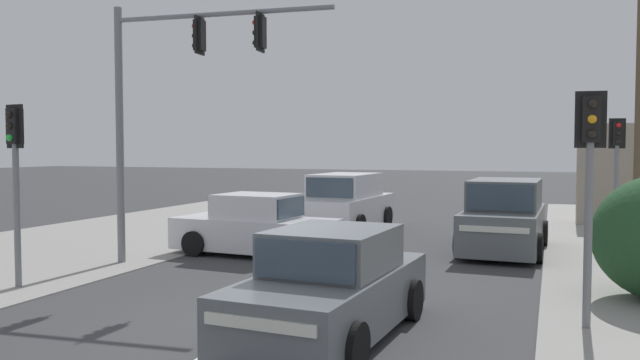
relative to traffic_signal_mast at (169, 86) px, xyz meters
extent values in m
plane|color=#3A3A3D|center=(4.09, -3.86, -4.15)|extent=(140.00, 140.00, 0.00)
cube|color=silver|center=(4.09, -0.86, -4.14)|extent=(0.20, 2.40, 0.01)
cube|color=silver|center=(4.09, 4.14, -4.14)|extent=(0.20, 2.40, 0.01)
cube|color=gray|center=(-4.41, 0.14, -4.13)|extent=(8.00, 40.00, 0.02)
cylinder|color=slate|center=(-1.29, -0.11, -1.15)|extent=(0.18, 0.18, 6.00)
cylinder|color=slate|center=(1.30, 0.11, 1.55)|extent=(5.19, 0.56, 0.11)
cube|color=black|center=(0.78, 0.07, 1.10)|extent=(0.22, 0.28, 0.68)
cube|color=black|center=(0.78, 0.07, 1.10)|extent=(0.08, 0.44, 0.84)
sphere|color=red|center=(0.66, 0.06, 1.32)|extent=(0.13, 0.13, 0.13)
sphere|color=black|center=(0.66, 0.06, 1.10)|extent=(0.13, 0.13, 0.13)
sphere|color=black|center=(0.66, 0.06, 0.88)|extent=(0.13, 0.13, 0.13)
cube|color=black|center=(2.23, 0.20, 1.10)|extent=(0.22, 0.28, 0.68)
cube|color=black|center=(2.23, 0.20, 1.10)|extent=(0.08, 0.44, 0.84)
sphere|color=red|center=(2.11, 0.19, 1.32)|extent=(0.13, 0.13, 0.13)
sphere|color=black|center=(2.11, 0.19, 1.10)|extent=(0.13, 0.13, 0.13)
sphere|color=black|center=(2.11, 0.19, 0.88)|extent=(0.13, 0.13, 0.13)
cylinder|color=slate|center=(8.78, -2.15, -2.75)|extent=(0.12, 0.12, 2.80)
cube|color=black|center=(8.78, -2.15, -1.01)|extent=(0.28, 0.23, 0.68)
cube|color=black|center=(8.78, -2.15, -1.01)|extent=(0.44, 0.09, 0.84)
sphere|color=black|center=(8.79, -2.27, -0.79)|extent=(0.13, 0.13, 0.13)
sphere|color=orange|center=(8.79, -2.27, -1.01)|extent=(0.13, 0.13, 0.13)
sphere|color=black|center=(8.79, -2.27, -1.23)|extent=(0.13, 0.13, 0.13)
cylinder|color=slate|center=(-1.45, -3.02, -2.75)|extent=(0.12, 0.12, 2.80)
cube|color=black|center=(-1.45, -3.02, -1.01)|extent=(0.28, 0.23, 0.68)
cube|color=black|center=(-1.45, -3.02, -1.01)|extent=(0.44, 0.09, 0.84)
sphere|color=black|center=(-1.46, -3.14, -0.79)|extent=(0.13, 0.13, 0.13)
sphere|color=black|center=(-1.46, -3.14, -1.01)|extent=(0.13, 0.13, 0.13)
sphere|color=green|center=(-1.46, -3.14, -1.23)|extent=(0.13, 0.13, 0.13)
cylinder|color=slate|center=(9.93, 6.97, -2.75)|extent=(0.12, 0.12, 2.80)
cube|color=black|center=(9.93, 6.97, -1.01)|extent=(0.29, 0.25, 0.68)
cube|color=black|center=(9.93, 6.97, -1.01)|extent=(0.44, 0.12, 0.84)
sphere|color=red|center=(9.96, 6.85, -0.79)|extent=(0.13, 0.13, 0.13)
sphere|color=black|center=(9.96, 6.85, -1.01)|extent=(0.13, 0.13, 0.13)
sphere|color=black|center=(9.96, 6.85, -1.23)|extent=(0.13, 0.13, 0.13)
cube|color=slate|center=(7.09, 4.76, -3.51)|extent=(1.98, 4.55, 1.00)
cube|color=slate|center=(7.10, 4.96, -2.63)|extent=(1.80, 2.75, 0.76)
cube|color=#384756|center=(7.06, 3.59, -2.63)|extent=(1.58, 0.11, 0.65)
cube|color=#384756|center=(7.14, 6.33, -2.63)|extent=(1.55, 0.11, 0.61)
cube|color=white|center=(7.02, 2.49, -3.29)|extent=(1.56, 0.09, 0.14)
cylinder|color=black|center=(7.97, 3.34, -3.79)|extent=(0.24, 0.73, 0.72)
cylinder|color=black|center=(6.13, 3.39, -3.79)|extent=(0.24, 0.73, 0.72)
cylinder|color=black|center=(8.05, 6.13, -3.79)|extent=(0.24, 0.73, 0.72)
cylinder|color=black|center=(6.22, 6.18, -3.79)|extent=(0.24, 0.73, 0.72)
cube|color=silver|center=(1.92, 7.36, -3.51)|extent=(2.07, 4.59, 1.00)
cube|color=silver|center=(1.91, 7.16, -2.63)|extent=(1.86, 2.79, 0.76)
cube|color=#384756|center=(1.98, 8.53, -2.63)|extent=(1.58, 0.14, 0.65)
cube|color=#384756|center=(1.84, 5.79, -2.63)|extent=(1.55, 0.14, 0.61)
cube|color=white|center=(2.04, 9.63, -3.29)|extent=(1.56, 0.12, 0.14)
cylinder|color=black|center=(1.07, 8.80, -3.79)|extent=(0.26, 0.73, 0.72)
cylinder|color=black|center=(2.91, 8.70, -3.79)|extent=(0.26, 0.73, 0.72)
cylinder|color=black|center=(0.93, 6.01, -3.79)|extent=(0.26, 0.73, 0.72)
cylinder|color=black|center=(2.76, 5.92, -3.79)|extent=(0.26, 0.73, 0.72)
cube|color=silver|center=(1.17, 2.04, -3.61)|extent=(4.31, 1.98, 0.80)
cube|color=silver|center=(1.22, 2.04, -2.90)|extent=(2.00, 1.69, 0.62)
cube|color=#384756|center=(0.25, 2.10, -2.90)|extent=(0.16, 1.44, 0.53)
cube|color=#384756|center=(2.19, 1.97, -2.90)|extent=(0.16, 1.40, 0.50)
cube|color=white|center=(-0.94, 2.19, -3.43)|extent=(0.14, 1.44, 0.14)
cylinder|color=black|center=(-0.18, 1.28, -3.83)|extent=(0.65, 0.23, 0.64)
cylinder|color=black|center=(-0.07, 2.98, -3.83)|extent=(0.65, 0.23, 0.64)
cylinder|color=black|center=(2.41, 1.11, -3.83)|extent=(0.65, 0.23, 0.64)
cylinder|color=black|center=(2.53, 2.80, -3.83)|extent=(0.65, 0.23, 0.64)
cube|color=slate|center=(5.30, -3.83, -3.61)|extent=(1.95, 4.29, 0.80)
cube|color=slate|center=(5.30, -3.78, -2.90)|extent=(1.67, 1.99, 0.62)
cube|color=#384756|center=(5.25, -4.74, -2.90)|extent=(1.44, 0.15, 0.53)
cube|color=#384756|center=(5.36, -2.81, -2.90)|extent=(1.41, 0.14, 0.50)
cube|color=white|center=(5.18, -5.94, -3.43)|extent=(1.44, 0.13, 0.14)
cylinder|color=black|center=(6.07, -5.18, -3.83)|extent=(0.23, 0.65, 0.64)
cylinder|color=black|center=(4.38, -5.07, -3.83)|extent=(0.23, 0.65, 0.64)
cylinder|color=black|center=(6.23, -2.58, -3.83)|extent=(0.23, 0.65, 0.64)
cylinder|color=black|center=(4.53, -2.48, -3.83)|extent=(0.23, 0.65, 0.64)
camera|label=1|loc=(8.26, -12.21, -1.44)|focal=35.00mm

